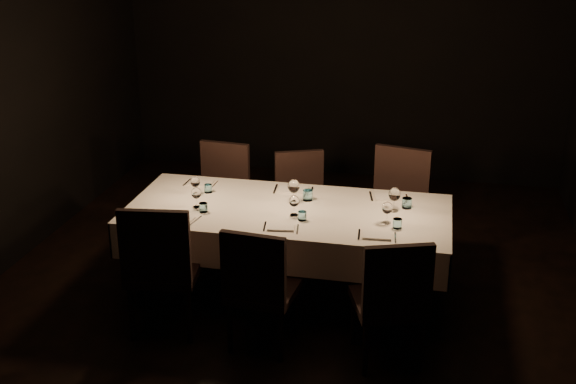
% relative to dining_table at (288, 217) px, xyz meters
% --- Properties ---
extents(room, '(5.01, 6.01, 3.01)m').
position_rel_dining_table_xyz_m(room, '(0.00, 0.00, 0.81)').
color(room, black).
rests_on(room, ground).
extents(dining_table, '(2.52, 1.12, 0.76)m').
position_rel_dining_table_xyz_m(dining_table, '(0.00, 0.00, 0.00)').
color(dining_table, black).
rests_on(dining_table, ground).
extents(chair_near_left, '(0.56, 0.56, 1.04)m').
position_rel_dining_table_xyz_m(chair_near_left, '(-0.77, -0.75, -0.12)').
color(chair_near_left, black).
rests_on(chair_near_left, ground).
extents(place_setting_near_left, '(0.31, 0.39, 0.16)m').
position_rel_dining_table_xyz_m(place_setting_near_left, '(-0.70, -0.22, 0.14)').
color(place_setting_near_left, beige).
rests_on(place_setting_near_left, dining_table).
extents(chair_near_center, '(0.50, 0.50, 0.95)m').
position_rel_dining_table_xyz_m(chair_near_center, '(-0.03, -0.82, -0.16)').
color(chair_near_center, black).
rests_on(chair_near_center, ground).
extents(place_setting_near_center, '(0.30, 0.39, 0.16)m').
position_rel_dining_table_xyz_m(place_setting_near_center, '(0.08, -0.22, 0.14)').
color(place_setting_near_center, beige).
rests_on(place_setting_near_center, dining_table).
extents(chair_near_right, '(0.59, 0.59, 0.96)m').
position_rel_dining_table_xyz_m(chair_near_right, '(0.88, -0.82, -0.16)').
color(chair_near_right, black).
rests_on(chair_near_right, ground).
extents(place_setting_near_right, '(0.31, 0.39, 0.17)m').
position_rel_dining_table_xyz_m(place_setting_near_right, '(0.78, -0.22, 0.14)').
color(place_setting_near_right, beige).
rests_on(place_setting_near_right, dining_table).
extents(chair_far_left, '(0.51, 0.51, 0.97)m').
position_rel_dining_table_xyz_m(chair_far_left, '(-0.79, 0.79, -0.15)').
color(chair_far_left, black).
rests_on(chair_far_left, ground).
extents(place_setting_far_left, '(0.29, 0.39, 0.16)m').
position_rel_dining_table_xyz_m(place_setting_far_left, '(-0.79, 0.22, 0.14)').
color(place_setting_far_left, beige).
rests_on(place_setting_far_left, dining_table).
extents(chair_far_center, '(0.58, 0.58, 0.92)m').
position_rel_dining_table_xyz_m(chair_far_center, '(-0.06, 0.85, -0.18)').
color(chair_far_center, black).
rests_on(chair_far_center, ground).
extents(place_setting_far_center, '(0.37, 0.42, 0.20)m').
position_rel_dining_table_xyz_m(place_setting_far_center, '(0.03, 0.22, 0.15)').
color(place_setting_far_center, beige).
rests_on(place_setting_far_center, dining_table).
extents(chair_far_right, '(0.59, 0.59, 1.03)m').
position_rel_dining_table_xyz_m(chair_far_right, '(0.80, 0.77, -0.12)').
color(chair_far_right, black).
rests_on(chair_far_right, ground).
extents(place_setting_far_right, '(0.36, 0.41, 0.19)m').
position_rel_dining_table_xyz_m(place_setting_far_right, '(0.82, 0.22, 0.15)').
color(place_setting_far_right, beige).
rests_on(place_setting_far_right, dining_table).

